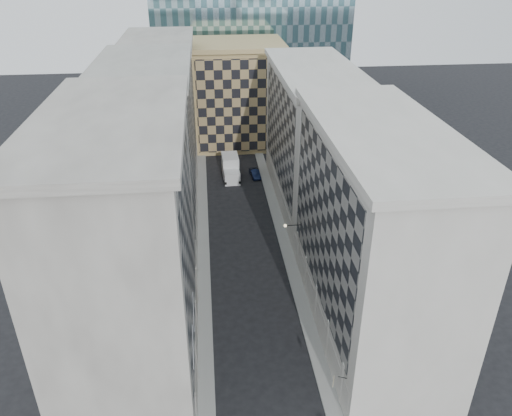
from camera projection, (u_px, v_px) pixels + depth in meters
sidewalk_west at (203, 248)px, 63.50m from camera, size 1.50×100.00×0.15m
sidewalk_east at (285, 243)px, 64.45m from camera, size 1.50×100.00×0.15m
bldg_left_a at (130, 255)px, 40.78m from camera, size 10.80×22.80×23.70m
bldg_left_b at (152, 158)px, 60.30m from camera, size 10.80×22.80×22.70m
bldg_left_c at (163, 109)px, 79.83m from camera, size 10.80×22.80×21.70m
bldg_right_a at (371, 232)px, 46.98m from camera, size 10.80×26.80×20.70m
bldg_right_b at (313, 138)px, 70.88m from camera, size 10.80×28.80×19.70m
tan_block at (238, 94)px, 92.97m from camera, size 16.80×14.80×18.80m
flagpoles_left at (193, 328)px, 38.65m from camera, size 0.10×6.33×2.33m
bracket_lamp at (287, 226)px, 56.22m from camera, size 1.98×0.36×0.36m
box_truck at (231, 169)px, 81.98m from camera, size 2.80×6.48×3.52m
dark_car at (255, 174)px, 82.43m from camera, size 1.75×3.88×1.24m
shop_sign at (334, 381)px, 39.37m from camera, size 1.18×0.61×0.71m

